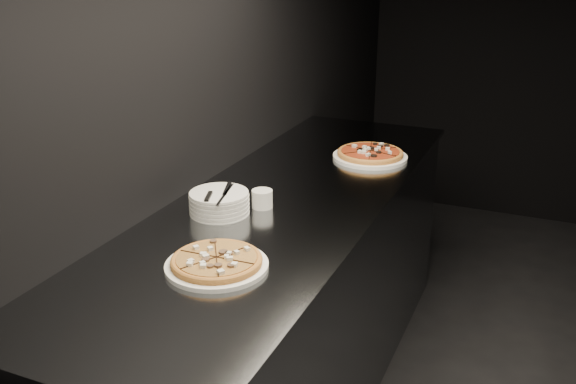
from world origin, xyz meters
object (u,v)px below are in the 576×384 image
at_px(counter, 285,304).
at_px(plate_stack, 219,203).
at_px(ramekin, 262,198).
at_px(pizza_mushroom, 217,262).
at_px(pizza_tomato, 370,154).
at_px(cutlery, 219,193).

height_order(counter, plate_stack, plate_stack).
bearing_deg(ramekin, pizza_mushroom, -80.40).
height_order(pizza_mushroom, ramekin, ramekin).
height_order(pizza_mushroom, plate_stack, plate_stack).
bearing_deg(pizza_tomato, plate_stack, -110.80).
bearing_deg(cutlery, pizza_tomato, 50.23).
bearing_deg(counter, ramekin, -108.47).
relative_size(pizza_mushroom, cutlery, 1.37).
height_order(counter, pizza_tomato, pizza_tomato).
xyz_separation_m(counter, pizza_mushroom, (0.04, -0.60, 0.48)).
height_order(plate_stack, cutlery, cutlery).
relative_size(counter, pizza_mushroom, 7.94).
bearing_deg(pizza_tomato, counter, -104.61).
xyz_separation_m(plate_stack, cutlery, (0.01, -0.02, 0.04)).
bearing_deg(pizza_mushroom, plate_stack, 118.07).
relative_size(plate_stack, cutlery, 0.94).
bearing_deg(pizza_mushroom, pizza_tomato, 84.58).
height_order(pizza_tomato, ramekin, ramekin).
distance_m(counter, plate_stack, 0.57).
bearing_deg(pizza_mushroom, ramekin, 99.60).
xyz_separation_m(pizza_mushroom, cutlery, (-0.19, 0.36, 0.06)).
bearing_deg(counter, plate_stack, -124.77).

